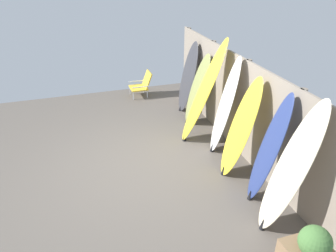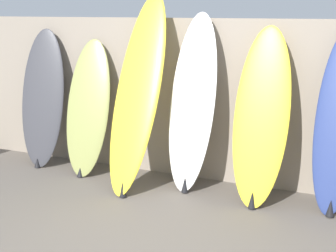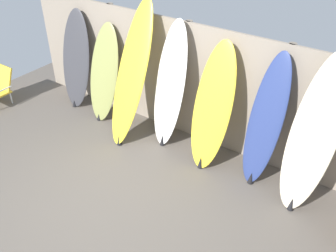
{
  "view_description": "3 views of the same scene",
  "coord_description": "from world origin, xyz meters",
  "px_view_note": "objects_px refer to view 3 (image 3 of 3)",
  "views": [
    {
      "loc": [
        4.81,
        -0.97,
        3.41
      ],
      "look_at": [
        0.14,
        0.53,
        0.82
      ],
      "focal_mm": 35.0,
      "sensor_mm": 36.0,
      "label": 1
    },
    {
      "loc": [
        1.59,
        -2.84,
        1.89
      ],
      "look_at": [
        -0.03,
        0.93,
        0.87
      ],
      "focal_mm": 50.0,
      "sensor_mm": 36.0,
      "label": 2
    },
    {
      "loc": [
        2.62,
        -2.23,
        3.44
      ],
      "look_at": [
        0.39,
        0.98,
        0.81
      ],
      "focal_mm": 40.0,
      "sensor_mm": 36.0,
      "label": 3
    }
  ],
  "objects_px": {
    "surfboard_charcoal_0": "(76,60)",
    "surfboard_white_3": "(170,87)",
    "surfboard_navy_5": "(265,122)",
    "surfboard_olive_1": "(104,74)",
    "surfboard_yellow_4": "(212,108)",
    "surfboard_yellow_2": "(131,75)",
    "surfboard_cream_6": "(314,136)"
  },
  "relations": [
    {
      "from": "surfboard_yellow_4",
      "to": "surfboard_navy_5",
      "type": "distance_m",
      "value": 0.72
    },
    {
      "from": "surfboard_yellow_4",
      "to": "surfboard_cream_6",
      "type": "distance_m",
      "value": 1.33
    },
    {
      "from": "surfboard_charcoal_0",
      "to": "surfboard_white_3",
      "type": "distance_m",
      "value": 1.96
    },
    {
      "from": "surfboard_olive_1",
      "to": "surfboard_navy_5",
      "type": "bearing_deg",
      "value": -0.05
    },
    {
      "from": "surfboard_olive_1",
      "to": "surfboard_yellow_2",
      "type": "bearing_deg",
      "value": -13.65
    },
    {
      "from": "surfboard_yellow_4",
      "to": "surfboard_cream_6",
      "type": "bearing_deg",
      "value": -0.45
    },
    {
      "from": "surfboard_cream_6",
      "to": "surfboard_charcoal_0",
      "type": "bearing_deg",
      "value": 178.27
    },
    {
      "from": "surfboard_navy_5",
      "to": "surfboard_yellow_4",
      "type": "bearing_deg",
      "value": -174.14
    },
    {
      "from": "surfboard_navy_5",
      "to": "surfboard_yellow_2",
      "type": "bearing_deg",
      "value": -174.94
    },
    {
      "from": "surfboard_charcoal_0",
      "to": "surfboard_yellow_2",
      "type": "bearing_deg",
      "value": -8.69
    },
    {
      "from": "surfboard_white_3",
      "to": "surfboard_yellow_4",
      "type": "bearing_deg",
      "value": -6.4
    },
    {
      "from": "surfboard_olive_1",
      "to": "surfboard_white_3",
      "type": "height_order",
      "value": "surfboard_white_3"
    },
    {
      "from": "surfboard_white_3",
      "to": "surfboard_yellow_4",
      "type": "xyz_separation_m",
      "value": [
        0.75,
        -0.08,
        -0.06
      ]
    },
    {
      "from": "surfboard_white_3",
      "to": "surfboard_yellow_4",
      "type": "relative_size",
      "value": 1.07
    },
    {
      "from": "surfboard_charcoal_0",
      "to": "surfboard_cream_6",
      "type": "distance_m",
      "value": 4.03
    },
    {
      "from": "surfboard_yellow_4",
      "to": "surfboard_navy_5",
      "type": "xyz_separation_m",
      "value": [
        0.71,
        0.07,
        0.01
      ]
    },
    {
      "from": "surfboard_cream_6",
      "to": "surfboard_white_3",
      "type": "bearing_deg",
      "value": 177.39
    },
    {
      "from": "surfboard_yellow_2",
      "to": "surfboard_white_3",
      "type": "bearing_deg",
      "value": 19.12
    },
    {
      "from": "surfboard_navy_5",
      "to": "surfboard_white_3",
      "type": "bearing_deg",
      "value": 179.58
    },
    {
      "from": "surfboard_yellow_2",
      "to": "surfboard_navy_5",
      "type": "relative_size",
      "value": 1.18
    },
    {
      "from": "surfboard_yellow_4",
      "to": "surfboard_navy_5",
      "type": "bearing_deg",
      "value": 5.86
    },
    {
      "from": "surfboard_charcoal_0",
      "to": "surfboard_navy_5",
      "type": "xyz_separation_m",
      "value": [
        3.42,
        -0.04,
        0.04
      ]
    },
    {
      "from": "surfboard_charcoal_0",
      "to": "surfboard_yellow_4",
      "type": "height_order",
      "value": "surfboard_yellow_4"
    },
    {
      "from": "surfboard_charcoal_0",
      "to": "surfboard_olive_1",
      "type": "height_order",
      "value": "surfboard_charcoal_0"
    },
    {
      "from": "surfboard_yellow_2",
      "to": "surfboard_cream_6",
      "type": "xyz_separation_m",
      "value": [
        2.62,
        0.09,
        -0.08
      ]
    },
    {
      "from": "surfboard_charcoal_0",
      "to": "surfboard_white_3",
      "type": "height_order",
      "value": "surfboard_white_3"
    },
    {
      "from": "surfboard_olive_1",
      "to": "surfboard_cream_6",
      "type": "height_order",
      "value": "surfboard_cream_6"
    },
    {
      "from": "surfboard_charcoal_0",
      "to": "surfboard_yellow_4",
      "type": "distance_m",
      "value": 2.71
    },
    {
      "from": "surfboard_olive_1",
      "to": "surfboard_yellow_2",
      "type": "distance_m",
      "value": 0.81
    },
    {
      "from": "surfboard_charcoal_0",
      "to": "surfboard_white_3",
      "type": "relative_size",
      "value": 0.89
    },
    {
      "from": "surfboard_white_3",
      "to": "surfboard_cream_6",
      "type": "relative_size",
      "value": 0.97
    },
    {
      "from": "surfboard_white_3",
      "to": "surfboard_cream_6",
      "type": "height_order",
      "value": "surfboard_cream_6"
    }
  ]
}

